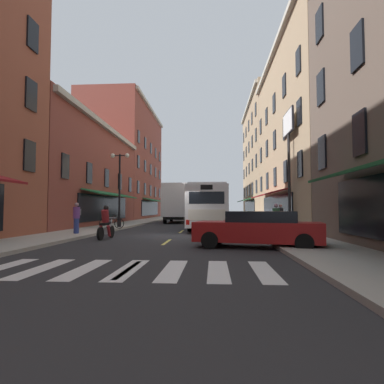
% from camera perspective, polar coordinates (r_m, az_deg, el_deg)
% --- Properties ---
extents(ground_plane, '(34.80, 80.00, 0.10)m').
position_cam_1_polar(ground_plane, '(18.05, -2.87, -7.85)').
color(ground_plane, '#28282B').
extents(lane_centre_dashes, '(0.14, 73.90, 0.01)m').
position_cam_1_polar(lane_centre_dashes, '(17.80, -2.96, -7.75)').
color(lane_centre_dashes, '#DBCC4C').
rests_on(lane_centre_dashes, ground).
extents(crosswalk_near, '(7.10, 2.80, 0.01)m').
position_cam_1_polar(crosswalk_near, '(8.27, -11.19, -13.27)').
color(crosswalk_near, silver).
rests_on(crosswalk_near, ground).
extents(sidewalk_left, '(3.00, 80.00, 0.14)m').
position_cam_1_polar(sidewalk_left, '(19.62, -20.37, -6.93)').
color(sidewalk_left, '#A39E93').
rests_on(sidewalk_left, ground).
extents(sidewalk_right, '(3.00, 80.00, 0.14)m').
position_cam_1_polar(sidewalk_right, '(18.32, 15.94, -7.29)').
color(sidewalk_right, '#A39E93').
rests_on(sidewalk_right, ground).
extents(storefront_row_right, '(9.44, 79.90, 17.15)m').
position_cam_1_polar(storefront_row_right, '(21.48, 30.36, 14.93)').
color(storefront_row_right, '#9E8466').
rests_on(storefront_row_right, ground).
extents(billboard_sign, '(0.40, 2.56, 7.82)m').
position_cam_1_polar(billboard_sign, '(22.42, 16.72, 8.81)').
color(billboard_sign, black).
rests_on(billboard_sign, sidewalk_right).
extents(transit_bus, '(2.74, 11.13, 3.09)m').
position_cam_1_polar(transit_bus, '(24.21, 3.05, -2.63)').
color(transit_bus, white).
rests_on(transit_bus, ground).
extents(box_truck, '(2.54, 8.09, 3.97)m').
position_cam_1_polar(box_truck, '(34.39, -2.49, -2.05)').
color(box_truck, black).
rests_on(box_truck, ground).
extents(sedan_near, '(1.97, 4.49, 1.34)m').
position_cam_1_polar(sedan_near, '(45.17, -1.24, -3.97)').
color(sedan_near, '#144723').
rests_on(sedan_near, ground).
extents(sedan_mid, '(4.99, 2.73, 1.39)m').
position_cam_1_polar(sedan_mid, '(12.64, 11.63, -6.40)').
color(sedan_mid, maroon).
rests_on(sedan_mid, ground).
extents(motorcycle_rider, '(0.62, 2.07, 1.66)m').
position_cam_1_polar(motorcycle_rider, '(16.48, -14.97, -5.58)').
color(motorcycle_rider, black).
rests_on(motorcycle_rider, ground).
extents(bicycle_near, '(1.71, 0.48, 0.91)m').
position_cam_1_polar(bicycle_near, '(22.72, -14.04, -5.36)').
color(bicycle_near, black).
rests_on(bicycle_near, sidewalk_left).
extents(pedestrian_near, '(0.36, 0.50, 1.68)m').
position_cam_1_polar(pedestrian_near, '(18.80, -19.73, -4.19)').
color(pedestrian_near, navy).
rests_on(pedestrian_near, sidewalk_left).
extents(pedestrian_mid, '(0.36, 0.36, 1.61)m').
position_cam_1_polar(pedestrian_mid, '(17.04, 14.66, -4.65)').
color(pedestrian_mid, '#66387F').
rests_on(pedestrian_mid, sidewalk_right).
extents(pedestrian_far, '(0.36, 0.36, 1.63)m').
position_cam_1_polar(pedestrian_far, '(21.15, 15.39, -4.26)').
color(pedestrian_far, navy).
rests_on(pedestrian_far, sidewalk_right).
extents(street_lamp_twin, '(1.42, 0.32, 5.49)m').
position_cam_1_polar(street_lamp_twin, '(24.62, -12.69, 1.04)').
color(street_lamp_twin, black).
rests_on(street_lamp_twin, sidewalk_left).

